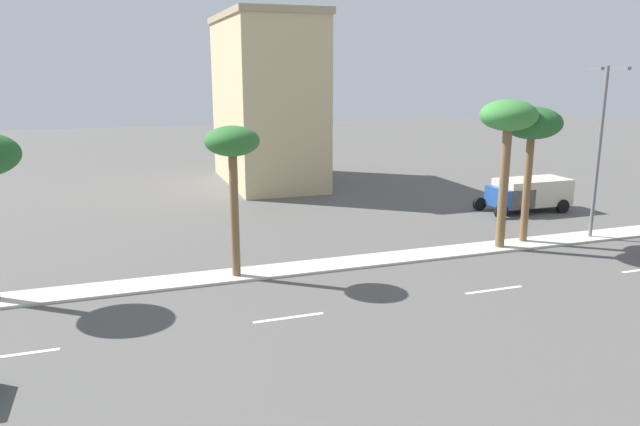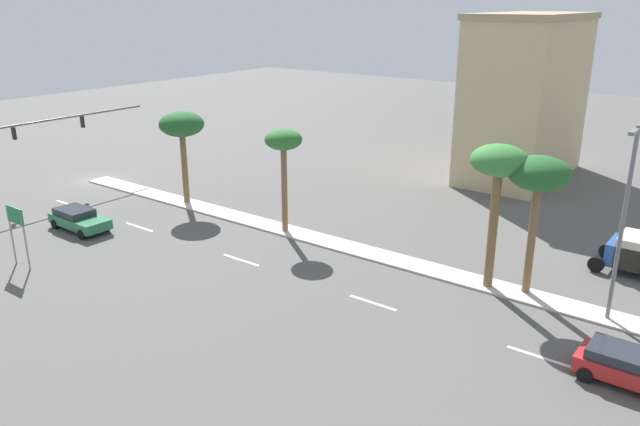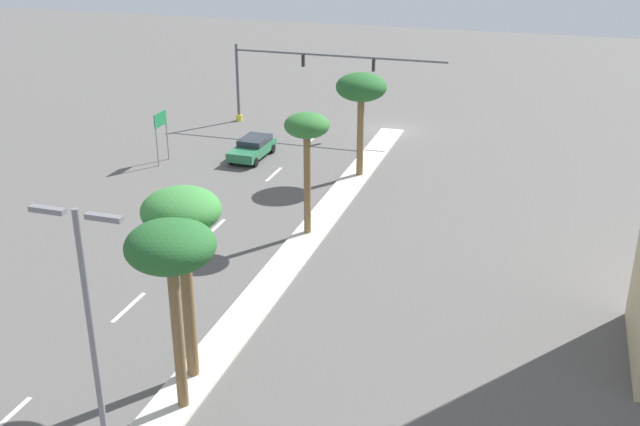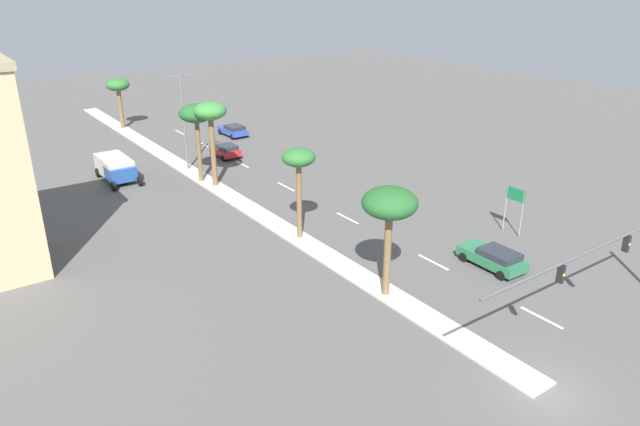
# 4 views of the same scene
# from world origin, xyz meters

# --- Properties ---
(ground_plane) EXTENTS (160.00, 160.00, 0.00)m
(ground_plane) POSITION_xyz_m (0.00, 29.54, 0.00)
(ground_plane) COLOR #565451
(median_curb) EXTENTS (1.80, 75.96, 0.12)m
(median_curb) POSITION_xyz_m (0.00, 37.98, 0.06)
(median_curb) COLOR beige
(median_curb) RESTS_ON ground
(lane_stripe_outboard) EXTENTS (0.20, 2.80, 0.01)m
(lane_stripe_outboard) POSITION_xyz_m (5.40, 4.00, 0.01)
(lane_stripe_outboard) COLOR silver
(lane_stripe_outboard) RESTS_ON ground
(lane_stripe_far) EXTENTS (0.20, 2.80, 0.01)m
(lane_stripe_far) POSITION_xyz_m (5.40, 12.52, 0.01)
(lane_stripe_far) COLOR silver
(lane_stripe_far) RESTS_ON ground
(lane_stripe_inboard) EXTENTS (0.20, 2.80, 0.01)m
(lane_stripe_inboard) POSITION_xyz_m (5.40, 22.02, 0.01)
(lane_stripe_inboard) COLOR silver
(lane_stripe_inboard) RESTS_ON ground
(lane_stripe_leading) EXTENTS (0.20, 2.80, 0.01)m
(lane_stripe_leading) POSITION_xyz_m (5.40, 31.24, 0.01)
(lane_stripe_leading) COLOR silver
(lane_stripe_leading) RESTS_ON ground
(lane_stripe_trailing) EXTENTS (0.20, 2.80, 0.01)m
(lane_stripe_trailing) POSITION_xyz_m (5.40, 39.72, 0.01)
(lane_stripe_trailing) COLOR silver
(lane_stripe_trailing) RESTS_ON ground
(lane_stripe_left) EXTENTS (0.20, 2.80, 0.01)m
(lane_stripe_left) POSITION_xyz_m (5.40, 49.24, 0.01)
(lane_stripe_left) COLOR silver
(lane_stripe_left) RESTS_ON ground
(lane_stripe_right) EXTENTS (0.20, 2.80, 0.01)m
(lane_stripe_right) POSITION_xyz_m (5.40, 55.84, 0.01)
(lane_stripe_right) COLOR silver
(lane_stripe_right) RESTS_ON ground
(traffic_signal_gantry) EXTENTS (17.30, 0.53, 6.34)m
(traffic_signal_gantry) POSITION_xyz_m (8.32, 1.05, 4.15)
(traffic_signal_gantry) COLOR #515459
(traffic_signal_gantry) RESTS_ON ground
(directional_road_sign) EXTENTS (0.10, 1.65, 3.62)m
(directional_road_sign) POSITION_xyz_m (13.64, 12.54, 2.65)
(directional_road_sign) COLOR gray
(directional_road_sign) RESTS_ON ground
(palm_tree_leading) EXTENTS (3.28, 3.28, 6.83)m
(palm_tree_leading) POSITION_xyz_m (-0.18, 11.08, 5.88)
(palm_tree_leading) COLOR brown
(palm_tree_leading) RESTS_ON median_curb
(palm_tree_right) EXTENTS (2.40, 2.40, 6.79)m
(palm_tree_right) POSITION_xyz_m (0.16, 21.06, 5.92)
(palm_tree_right) COLOR brown
(palm_tree_right) RESTS_ON median_curb
(palm_tree_inboard) EXTENTS (3.11, 3.11, 7.28)m
(palm_tree_inboard) POSITION_xyz_m (-0.36, 37.08, 6.35)
(palm_tree_inboard) COLOR brown
(palm_tree_inboard) RESTS_ON median_curb
(palm_tree_outboard) EXTENTS (2.90, 2.90, 7.71)m
(palm_tree_outboard) POSITION_xyz_m (0.17, 35.19, 6.67)
(palm_tree_outboard) COLOR brown
(palm_tree_outboard) RESTS_ON median_curb
(palm_tree_mid) EXTENTS (2.86, 2.86, 6.20)m
(palm_tree_mid) POSITION_xyz_m (0.30, 61.92, 5.25)
(palm_tree_mid) COLOR brown
(palm_tree_mid) RESTS_ON median_curb
(street_lamp_inboard) EXTENTS (2.90, 0.24, 9.36)m
(street_lamp_inboard) POSITION_xyz_m (0.11, 41.24, 5.63)
(street_lamp_inboard) COLOR slate
(street_lamp_inboard) RESTS_ON median_curb
(sedan_green_near) EXTENTS (2.15, 4.59, 1.39)m
(sedan_green_near) POSITION_xyz_m (8.06, 9.68, 0.75)
(sedan_green_near) COLOR #287047
(sedan_green_near) RESTS_ON ground
(sedan_red_left) EXTENTS (2.10, 3.87, 1.41)m
(sedan_red_left) POSITION_xyz_m (5.24, 43.06, 0.76)
(sedan_red_left) COLOR red
(sedan_red_left) RESTS_ON ground
(sedan_blue_mid) EXTENTS (2.17, 4.25, 1.37)m
(sedan_blue_mid) POSITION_xyz_m (10.01, 50.46, 0.74)
(sedan_blue_mid) COLOR #2D47AD
(sedan_blue_mid) RESTS_ON ground
(box_truck) EXTENTS (2.71, 6.09, 2.18)m
(box_truck) POSITION_xyz_m (-6.69, 42.04, 1.23)
(box_truck) COLOR #234C99
(box_truck) RESTS_ON ground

